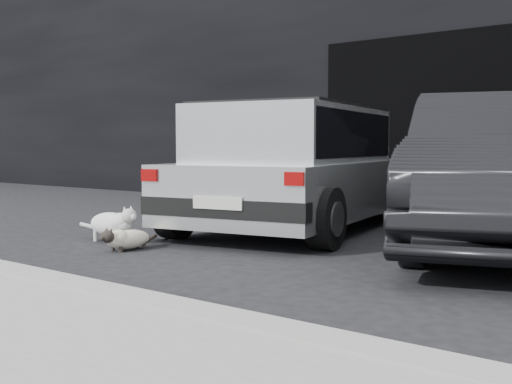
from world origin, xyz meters
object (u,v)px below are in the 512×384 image
Objects in this scene: second_car at (503,170)px; cat_white at (113,224)px; cat_siamese at (125,239)px; silver_hatchback at (297,162)px.

cat_white is at bearing -165.54° from second_car.
cat_white is (-0.49, 0.26, 0.08)m from cat_siamese.
silver_hatchback reaches higher than cat_white.
second_car reaches higher than cat_white.
silver_hatchback is at bearing -97.17° from cat_siamese.
silver_hatchback is 6.01× the size of cat_siamese.
second_car reaches higher than silver_hatchback.
silver_hatchback is at bearing 157.99° from cat_white.
cat_siamese is at bearing -110.84° from silver_hatchback.
second_car is 3.61m from cat_siamese.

